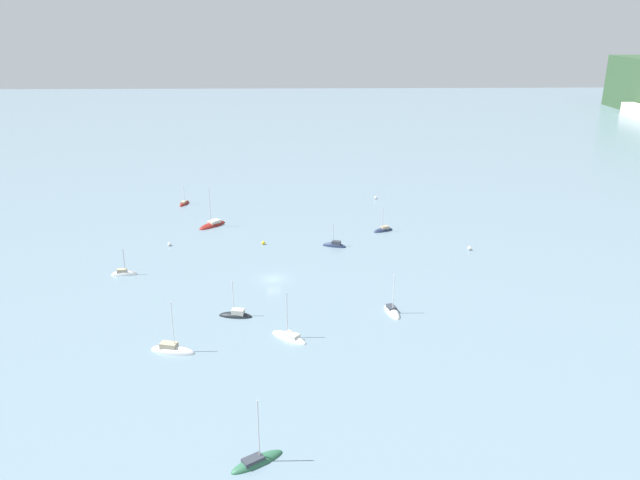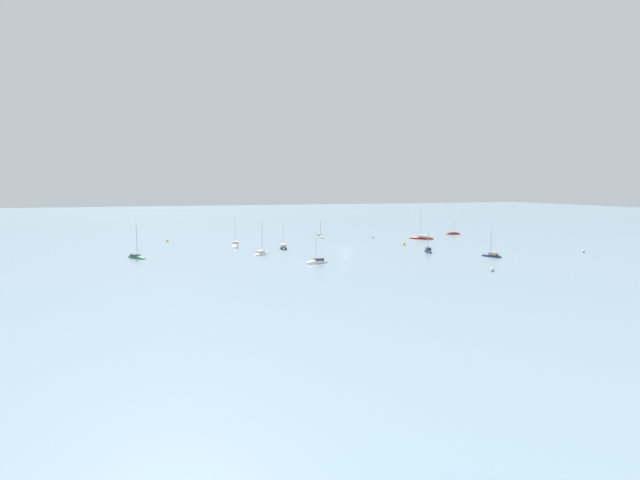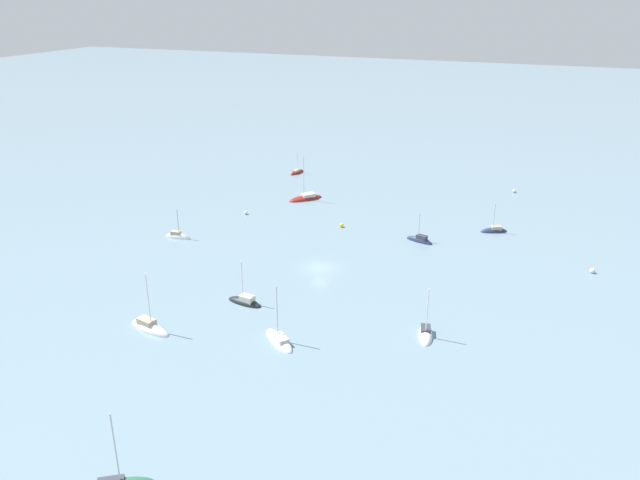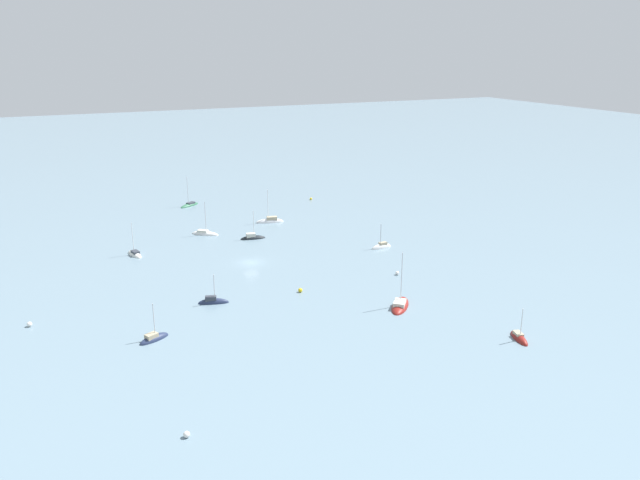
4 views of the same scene
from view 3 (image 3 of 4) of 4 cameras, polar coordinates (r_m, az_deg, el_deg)
name	(u,v)px [view 3 (image 3 of 4)]	position (r m, az deg, el deg)	size (l,w,h in m)	color
ground_plane	(320,268)	(97.23, -0.02, -2.57)	(600.00, 600.00, 0.00)	slate
sailboat_0	(420,241)	(108.55, 9.10, -0.08)	(2.77, 5.19, 5.83)	#232D4C
sailboat_1	(150,328)	(83.39, -15.30, -7.81)	(3.33, 6.91, 8.95)	silver
sailboat_3	(245,302)	(87.33, -6.87, -5.67)	(2.62, 5.66, 6.97)	black
sailboat_4	(494,231)	(115.75, 15.62, 0.78)	(3.50, 5.03, 6.29)	#232D4C
sailboat_5	(306,199)	(128.79, -1.31, 3.78)	(7.26, 6.74, 9.94)	maroon
sailboat_6	(178,237)	(111.62, -12.86, 0.25)	(1.74, 4.82, 6.17)	white
sailboat_7	(279,341)	(78.10, -3.75, -9.20)	(5.43, 6.11, 8.27)	white
sailboat_8	(297,173)	(147.43, -2.11, 6.15)	(4.90, 2.60, 5.66)	maroon
sailboat_9	(425,335)	(80.30, 9.62, -8.55)	(5.55, 2.92, 7.50)	white
mooring_buoy_1	(592,271)	(104.14, 23.65, -2.58)	(0.78, 0.78, 0.78)	white
mooring_buoy_2	(514,191)	(139.35, 17.33, 4.31)	(0.73, 0.73, 0.73)	white
mooring_buoy_3	(342,225)	(113.62, 1.99, 1.36)	(0.73, 0.73, 0.73)	yellow
mooring_buoy_4	(246,213)	(120.87, -6.80, 2.50)	(0.71, 0.71, 0.71)	white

